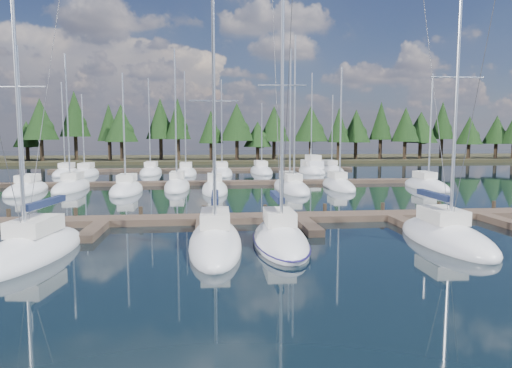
{
  "coord_description": "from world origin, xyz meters",
  "views": [
    {
      "loc": [
        0.2,
        -10.29,
        5.41
      ],
      "look_at": [
        3.72,
        22.0,
        1.94
      ],
      "focal_mm": 32.0,
      "sensor_mm": 36.0,
      "label": 1
    }
  ],
  "objects": [
    {
      "name": "front_sailboat_3",
      "position": [
        0.58,
        11.58,
        0.28
      ],
      "size": [
        2.77,
        9.25,
        12.71
      ],
      "color": "silver",
      "rests_on": "ground"
    },
    {
      "name": "back_sailboat_rows",
      "position": [
        -0.3,
        44.66,
        0.26
      ],
      "size": [
        48.33,
        32.93,
        15.55
      ],
      "color": "silver",
      "rests_on": "ground"
    },
    {
      "name": "front_sailboat_2",
      "position": [
        -7.61,
        10.57,
        0.29
      ],
      "size": [
        4.05,
        8.58,
        13.53
      ],
      "color": "silver",
      "rests_on": "ground"
    },
    {
      "name": "back_docks",
      "position": [
        0.0,
        49.58,
        0.2
      ],
      "size": [
        50.0,
        21.8,
        0.4
      ],
      "color": "#4E3E31",
      "rests_on": "ground"
    },
    {
      "name": "tree_line",
      "position": [
        -0.32,
        80.19,
        7.46
      ],
      "size": [
        186.22,
        11.66,
        13.52
      ],
      "color": "black",
      "rests_on": "far_shore"
    },
    {
      "name": "main_dock",
      "position": [
        0.0,
        17.36,
        0.2
      ],
      "size": [
        44.0,
        6.13,
        0.9
      ],
      "color": "#4E3E31",
      "rests_on": "ground"
    },
    {
      "name": "ground",
      "position": [
        0.0,
        30.0,
        0.0
      ],
      "size": [
        260.0,
        260.0,
        0.0
      ],
      "primitive_type": "plane",
      "color": "black",
      "rests_on": "ground"
    },
    {
      "name": "far_shore",
      "position": [
        0.0,
        90.0,
        0.3
      ],
      "size": [
        220.0,
        30.0,
        0.6
      ],
      "primitive_type": "cube",
      "color": "#2E2B19",
      "rests_on": "ground"
    },
    {
      "name": "front_sailboat_4",
      "position": [
        3.79,
        11.6,
        0.3
      ],
      "size": [
        2.82,
        7.92,
        14.09
      ],
      "color": "silver",
      "rests_on": "ground"
    },
    {
      "name": "front_sailboat_5",
      "position": [
        12.22,
        11.22,
        0.29
      ],
      "size": [
        3.09,
        8.26,
        14.87
      ],
      "color": "silver",
      "rests_on": "ground"
    },
    {
      "name": "motor_yacht_right",
      "position": [
        15.68,
        55.42,
        0.47
      ],
      "size": [
        3.57,
        8.7,
        4.23
      ],
      "color": "silver",
      "rests_on": "ground"
    }
  ]
}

